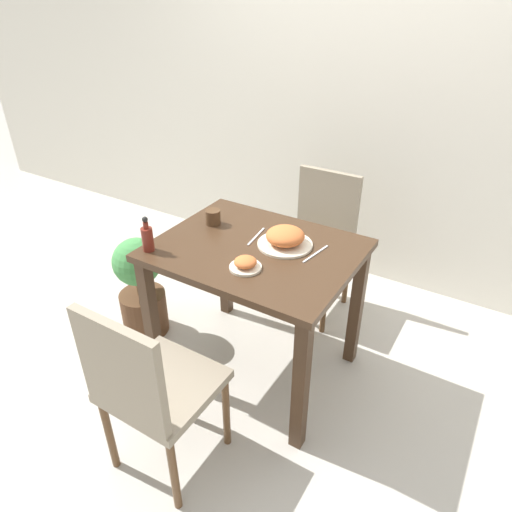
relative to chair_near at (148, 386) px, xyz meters
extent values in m
plane|color=#B7B2A8|center=(0.03, 0.76, -0.51)|extent=(16.00, 16.00, 0.00)
cube|color=silver|center=(0.03, 2.04, 0.79)|extent=(8.00, 0.05, 2.60)
cube|color=#3D2819|center=(0.03, 0.76, 0.25)|extent=(0.96, 0.77, 0.04)
cube|color=#3D2819|center=(-0.40, 0.43, -0.14)|extent=(0.06, 0.06, 0.74)
cube|color=#3D2819|center=(0.46, 0.43, -0.14)|extent=(0.06, 0.06, 0.74)
cube|color=#3D2819|center=(-0.40, 1.09, -0.14)|extent=(0.06, 0.06, 0.74)
cube|color=#3D2819|center=(0.46, 1.09, -0.14)|extent=(0.06, 0.06, 0.74)
cube|color=gray|center=(0.00, 0.08, -0.07)|extent=(0.42, 0.42, 0.04)
cube|color=gray|center=(0.00, -0.11, 0.17)|extent=(0.40, 0.04, 0.44)
cylinder|color=brown|center=(0.18, 0.26, -0.30)|extent=(0.03, 0.03, 0.42)
cylinder|color=brown|center=(-0.18, 0.26, -0.30)|extent=(0.03, 0.03, 0.42)
cylinder|color=brown|center=(0.18, -0.10, -0.30)|extent=(0.03, 0.03, 0.42)
cylinder|color=brown|center=(-0.18, -0.10, -0.30)|extent=(0.03, 0.03, 0.42)
cube|color=gray|center=(0.05, 1.41, -0.07)|extent=(0.42, 0.42, 0.04)
cube|color=gray|center=(0.05, 1.60, 0.17)|extent=(0.40, 0.04, 0.44)
cylinder|color=brown|center=(-0.13, 1.23, -0.30)|extent=(0.03, 0.03, 0.42)
cylinder|color=brown|center=(0.23, 1.23, -0.30)|extent=(0.03, 0.03, 0.42)
cylinder|color=brown|center=(-0.13, 1.59, -0.30)|extent=(0.03, 0.03, 0.42)
cylinder|color=brown|center=(0.23, 1.59, -0.30)|extent=(0.03, 0.03, 0.42)
cylinder|color=beige|center=(0.14, 0.85, 0.27)|extent=(0.27, 0.27, 0.01)
ellipsoid|color=#CC6633|center=(0.14, 0.85, 0.32)|extent=(0.19, 0.19, 0.08)
cylinder|color=beige|center=(0.09, 0.57, 0.27)|extent=(0.15, 0.15, 0.01)
ellipsoid|color=#CC6633|center=(0.09, 0.57, 0.30)|extent=(0.10, 0.10, 0.04)
cylinder|color=#4C331E|center=(-0.29, 0.85, 0.31)|extent=(0.08, 0.08, 0.08)
cylinder|color=maroon|center=(-0.39, 0.47, 0.32)|extent=(0.05, 0.05, 0.12)
cylinder|color=maroon|center=(-0.39, 0.47, 0.40)|extent=(0.02, 0.02, 0.03)
sphere|color=black|center=(-0.39, 0.47, 0.43)|extent=(0.03, 0.03, 0.03)
cube|color=silver|center=(-0.02, 0.85, 0.27)|extent=(0.03, 0.19, 0.00)
cube|color=silver|center=(0.31, 0.85, 0.27)|extent=(0.04, 0.20, 0.00)
cylinder|color=#51331E|center=(-0.72, 0.67, -0.37)|extent=(0.27, 0.27, 0.27)
cylinder|color=brown|center=(-0.72, 0.67, -0.19)|extent=(0.05, 0.05, 0.08)
sphere|color=#428947|center=(-0.72, 0.67, -0.01)|extent=(0.28, 0.28, 0.28)
camera|label=1|loc=(1.03, -0.87, 1.36)|focal=32.00mm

